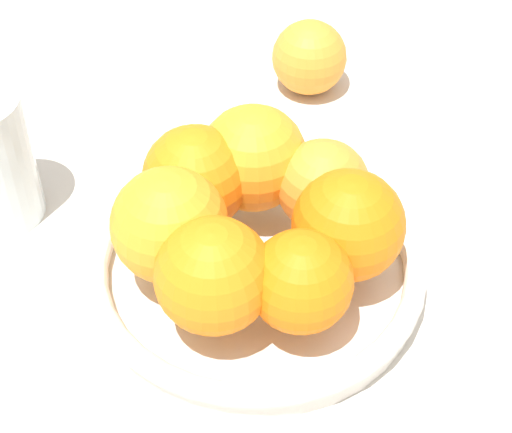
{
  "coord_description": "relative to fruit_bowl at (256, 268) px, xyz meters",
  "views": [
    {
      "loc": [
        -0.42,
        -0.07,
        0.48
      ],
      "look_at": [
        0.0,
        0.0,
        0.07
      ],
      "focal_mm": 60.0,
      "sensor_mm": 36.0,
      "label": 1
    }
  ],
  "objects": [
    {
      "name": "fruit_bowl",
      "position": [
        0.0,
        0.0,
        0.0
      ],
      "size": [
        0.25,
        0.25,
        0.03
      ],
      "color": "silver",
      "rests_on": "ground_plane"
    },
    {
      "name": "ground_plane",
      "position": [
        0.0,
        0.0,
        -0.01
      ],
      "size": [
        4.0,
        4.0,
        0.0
      ],
      "primitive_type": "plane",
      "color": "beige"
    },
    {
      "name": "orange_pile",
      "position": [
        0.0,
        0.0,
        0.05
      ],
      "size": [
        0.2,
        0.2,
        0.08
      ],
      "color": "orange",
      "rests_on": "fruit_bowl"
    },
    {
      "name": "stray_orange",
      "position": [
        0.25,
        -0.01,
        0.02
      ],
      "size": [
        0.07,
        0.07,
        0.07
      ],
      "primitive_type": "sphere",
      "color": "orange",
      "rests_on": "ground_plane"
    }
  ]
}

